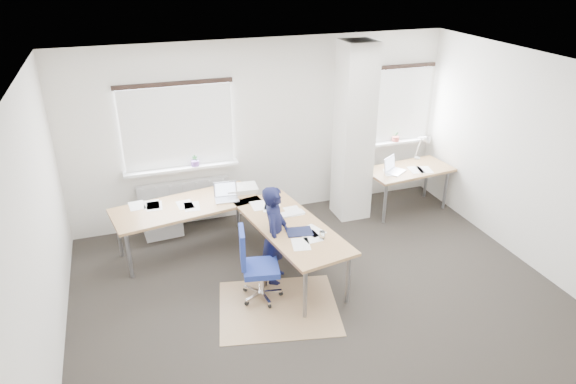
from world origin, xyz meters
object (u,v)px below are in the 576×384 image
object	(u,v)px
desk_main	(239,216)
desk_side	(409,171)
person	(275,234)
task_chair	(258,279)

from	to	relation	value
desk_main	desk_side	xyz separation A→B (m)	(2.99, 0.64, -0.01)
desk_side	person	world-z (taller)	person
desk_side	task_chair	size ratio (longest dim) A/B	1.49
desk_side	desk_main	bearing A→B (deg)	-173.94
task_chair	person	bearing A→B (deg)	55.99
desk_main	desk_side	world-z (taller)	desk_side
desk_main	desk_side	size ratio (longest dim) A/B	1.92
desk_main	desk_side	distance (m)	3.06
desk_side	person	distance (m)	2.93
task_chair	person	world-z (taller)	person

